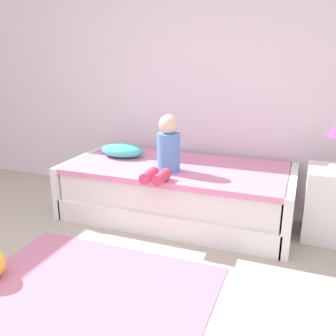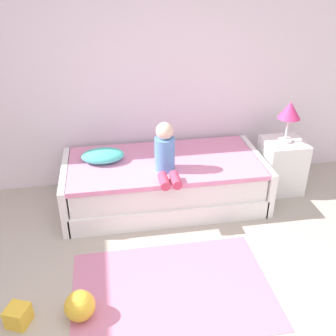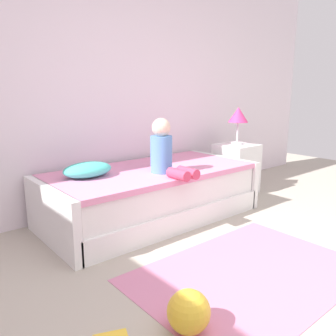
# 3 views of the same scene
# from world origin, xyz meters

# --- Properties ---
(wall_rear) EXTENTS (7.20, 0.10, 2.90)m
(wall_rear) POSITION_xyz_m (0.00, 2.60, 1.45)
(wall_rear) COLOR white
(wall_rear) RESTS_ON ground
(bed) EXTENTS (2.11, 1.00, 0.50)m
(bed) POSITION_xyz_m (0.27, 2.00, 0.25)
(bed) COLOR white
(bed) RESTS_ON ground
(nightstand) EXTENTS (0.44, 0.44, 0.60)m
(nightstand) POSITION_xyz_m (1.62, 2.05, 0.30)
(nightstand) COLOR white
(nightstand) RESTS_ON ground
(table_lamp) EXTENTS (0.24, 0.24, 0.45)m
(table_lamp) POSITION_xyz_m (1.62, 2.05, 0.94)
(table_lamp) COLOR silver
(table_lamp) RESTS_ON nightstand
(child_figure) EXTENTS (0.20, 0.51, 0.50)m
(child_figure) POSITION_xyz_m (0.25, 1.77, 0.70)
(child_figure) COLOR #598CD1
(child_figure) RESTS_ON bed
(pillow) EXTENTS (0.44, 0.30, 0.13)m
(pillow) POSITION_xyz_m (-0.36, 2.10, 0.56)
(pillow) COLOR #4CCCBC
(pillow) RESTS_ON bed
(toy_ball) EXTENTS (0.23, 0.23, 0.23)m
(toy_ball) POSITION_xyz_m (-0.59, 0.55, 0.12)
(toy_ball) COLOR yellow
(toy_ball) RESTS_ON ground
(area_rug) EXTENTS (1.60, 1.10, 0.01)m
(area_rug) POSITION_xyz_m (0.12, 0.70, 0.00)
(area_rug) COLOR pink
(area_rug) RESTS_ON ground
(toy_block) EXTENTS (0.20, 0.20, 0.15)m
(toy_block) POSITION_xyz_m (-1.04, 0.56, 0.08)
(toy_block) COLOR yellow
(toy_block) RESTS_ON ground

